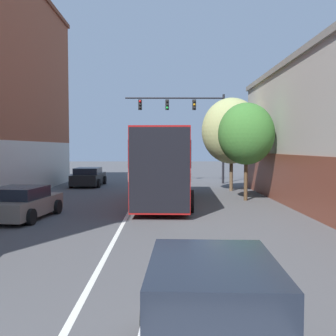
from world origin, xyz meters
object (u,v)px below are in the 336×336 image
object	(u,v)px
hatchback_foreground	(214,331)
traffic_signal_gantry	(192,118)
parked_car_left_mid	(88,177)
street_tree_far	(232,131)
bus	(165,163)
street_tree_near	(246,134)
parked_car_left_far	(21,203)

from	to	relation	value
hatchback_foreground	traffic_signal_gantry	xyz separation A→B (m)	(1.62, 26.34, 4.47)
hatchback_foreground	traffic_signal_gantry	distance (m)	26.76
parked_car_left_mid	street_tree_far	size ratio (longest dim) A/B	0.74
bus	hatchback_foreground	bearing A→B (deg)	-175.50
bus	traffic_signal_gantry	bearing A→B (deg)	-8.68
hatchback_foreground	street_tree_near	size ratio (longest dim) A/B	0.80
hatchback_foreground	parked_car_left_far	world-z (taller)	hatchback_foreground
hatchback_foreground	parked_car_left_mid	distance (m)	25.19
hatchback_foreground	parked_car_left_mid	world-z (taller)	hatchback_foreground
bus	street_tree_far	xyz separation A→B (m)	(4.35, 5.50, 1.85)
hatchback_foreground	bus	bearing A→B (deg)	4.87
hatchback_foreground	parked_car_left_far	size ratio (longest dim) A/B	1.00
parked_car_left_far	street_tree_near	bearing A→B (deg)	-54.99
bus	parked_car_left_mid	bearing A→B (deg)	34.91
bus	parked_car_left_far	size ratio (longest dim) A/B	2.44
bus	parked_car_left_far	bearing A→B (deg)	130.95
traffic_signal_gantry	street_tree_near	bearing A→B (deg)	-77.67
traffic_signal_gantry	street_tree_far	distance (m)	5.83
parked_car_left_far	street_tree_far	bearing A→B (deg)	-37.96
parked_car_left_mid	bus	bearing A→B (deg)	-147.32
bus	parked_car_left_mid	distance (m)	10.56
traffic_signal_gantry	bus	bearing A→B (deg)	-101.26
street_tree_far	bus	bearing A→B (deg)	-128.34
bus	traffic_signal_gantry	xyz separation A→B (m)	(2.14, 10.75, 3.11)
parked_car_left_far	hatchback_foreground	bearing A→B (deg)	-143.53
hatchback_foreground	street_tree_far	world-z (taller)	street_tree_far
traffic_signal_gantry	street_tree_near	world-z (taller)	traffic_signal_gantry
bus	hatchback_foreground	world-z (taller)	bus
traffic_signal_gantry	street_tree_far	bearing A→B (deg)	-67.15
traffic_signal_gantry	street_tree_far	size ratio (longest dim) A/B	1.28
street_tree_near	street_tree_far	xyz separation A→B (m)	(0.03, 4.72, 0.36)
street_tree_far	hatchback_foreground	bearing A→B (deg)	-100.29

